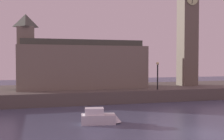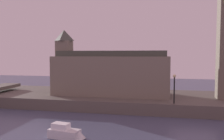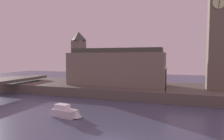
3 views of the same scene
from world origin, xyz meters
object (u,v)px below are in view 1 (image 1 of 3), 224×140
(clock_tower, at_px, (188,27))
(boat_ferry_white, at_px, (101,117))
(streetlamp, at_px, (158,72))
(parliament_hall, at_px, (79,64))

(clock_tower, xyz_separation_m, boat_ferry_white, (-16.20, -14.15, -9.44))
(clock_tower, xyz_separation_m, streetlamp, (-6.72, -4.39, -6.26))
(parliament_hall, bearing_deg, streetlamp, -27.06)
(clock_tower, height_order, parliament_hall, clock_tower)
(boat_ferry_white, bearing_deg, clock_tower, 41.15)
(parliament_hall, height_order, boat_ferry_white, parliament_hall)
(parliament_hall, distance_m, boat_ferry_white, 15.01)
(clock_tower, distance_m, parliament_hall, 16.71)
(parliament_hall, height_order, streetlamp, parliament_hall)
(clock_tower, relative_size, boat_ferry_white, 4.74)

